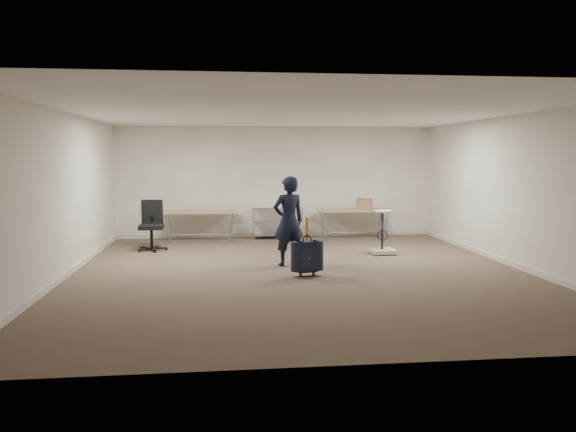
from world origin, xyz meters
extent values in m
plane|color=#4B3C2D|center=(0.00, 0.00, 0.00)|extent=(9.00, 9.00, 0.00)
plane|color=beige|center=(0.00, 4.50, 1.40)|extent=(8.00, 0.00, 8.00)
plane|color=beige|center=(0.00, -4.50, 1.40)|extent=(8.00, 0.00, 8.00)
plane|color=beige|center=(-4.00, 0.00, 1.40)|extent=(0.00, 9.00, 9.00)
plane|color=beige|center=(4.00, 0.00, 1.40)|extent=(0.00, 9.00, 9.00)
plane|color=white|center=(0.00, 0.00, 2.80)|extent=(8.00, 8.00, 0.00)
cube|color=beige|center=(0.00, 4.49, 0.05)|extent=(8.00, 0.02, 0.10)
cube|color=beige|center=(-3.99, 0.00, 0.05)|extent=(0.02, 9.00, 0.10)
cube|color=beige|center=(3.99, 0.00, 0.05)|extent=(0.02, 9.00, 0.10)
cube|color=#907858|center=(-1.90, 3.95, 0.71)|extent=(1.80, 0.75, 0.03)
cylinder|color=gray|center=(-1.90, 3.95, 0.15)|extent=(1.50, 0.02, 0.02)
cylinder|color=gray|center=(-2.65, 3.65, 0.35)|extent=(0.13, 0.04, 0.69)
cylinder|color=gray|center=(-1.15, 3.65, 0.35)|extent=(0.13, 0.04, 0.69)
cylinder|color=gray|center=(-2.65, 4.25, 0.35)|extent=(0.13, 0.04, 0.69)
cylinder|color=gray|center=(-1.15, 4.25, 0.35)|extent=(0.13, 0.04, 0.69)
cube|color=#907858|center=(1.90, 3.95, 0.71)|extent=(1.80, 0.75, 0.03)
cylinder|color=gray|center=(1.90, 3.95, 0.15)|extent=(1.50, 0.02, 0.02)
cylinder|color=gray|center=(1.15, 3.65, 0.35)|extent=(0.13, 0.04, 0.69)
cylinder|color=gray|center=(2.65, 3.65, 0.35)|extent=(0.13, 0.04, 0.69)
cylinder|color=gray|center=(1.15, 4.25, 0.35)|extent=(0.13, 0.04, 0.69)
cylinder|color=gray|center=(2.65, 4.25, 0.35)|extent=(0.13, 0.04, 0.69)
cylinder|color=silver|center=(-0.60, 3.98, 0.40)|extent=(0.02, 0.02, 0.80)
cylinder|color=silver|center=(0.60, 3.98, 0.40)|extent=(0.02, 0.02, 0.80)
cylinder|color=silver|center=(-0.60, 4.42, 0.40)|extent=(0.02, 0.02, 0.80)
cylinder|color=silver|center=(0.60, 4.42, 0.40)|extent=(0.02, 0.02, 0.80)
cube|color=silver|center=(0.00, 4.20, 0.10)|extent=(1.20, 0.45, 0.02)
cube|color=silver|center=(0.00, 4.20, 0.45)|extent=(1.20, 0.45, 0.02)
cube|color=silver|center=(0.00, 4.20, 0.78)|extent=(1.20, 0.45, 0.01)
imported|color=black|center=(-0.13, 0.64, 0.84)|extent=(0.70, 0.56, 1.68)
cube|color=black|center=(0.07, -0.36, 0.35)|extent=(0.40, 0.28, 0.51)
cube|color=black|center=(0.07, -0.34, 0.08)|extent=(0.35, 0.21, 0.03)
cylinder|color=black|center=(-0.04, -0.38, 0.03)|extent=(0.04, 0.07, 0.07)
cylinder|color=black|center=(0.19, -0.34, 0.03)|extent=(0.04, 0.07, 0.07)
torus|color=black|center=(0.07, -0.36, 0.63)|extent=(0.16, 0.05, 0.16)
cube|color=#DB590B|center=(0.07, -0.34, 0.82)|extent=(0.03, 0.01, 0.39)
cylinder|color=black|center=(-2.90, 2.65, 0.05)|extent=(0.66, 0.66, 0.10)
cylinder|color=black|center=(-2.90, 2.65, 0.28)|extent=(0.07, 0.07, 0.44)
cube|color=black|center=(-2.90, 2.65, 0.52)|extent=(0.52, 0.52, 0.09)
cube|color=black|center=(-2.91, 2.90, 0.83)|extent=(0.47, 0.07, 0.53)
cube|color=beige|center=(1.99, 1.66, 0.06)|extent=(0.51, 0.51, 0.08)
cylinder|color=black|center=(1.79, 1.46, 0.02)|extent=(0.06, 0.06, 0.04)
cylinder|color=black|center=(1.99, 1.71, 0.50)|extent=(0.05, 0.05, 0.80)
cube|color=beige|center=(1.99, 1.66, 0.90)|extent=(0.36, 0.31, 0.04)
torus|color=blue|center=(2.04, 1.58, 0.60)|extent=(0.26, 0.11, 0.25)
cube|color=#997047|center=(2.14, 3.86, 0.87)|extent=(0.44, 0.39, 0.27)
camera|label=1|loc=(-1.33, -9.71, 2.03)|focal=35.00mm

